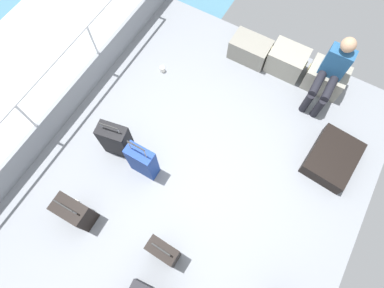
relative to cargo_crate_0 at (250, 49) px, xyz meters
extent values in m
cube|color=gray|center=(0.30, -2.11, -0.21)|extent=(4.40, 5.20, 0.06)
cube|color=gray|center=(-1.87, -2.11, 0.04)|extent=(0.06, 5.20, 0.45)
cylinder|color=silver|center=(-1.87, -2.80, 0.32)|extent=(0.04, 0.04, 1.00)
cylinder|color=silver|center=(-1.87, -1.42, 0.32)|extent=(0.04, 0.04, 1.00)
cylinder|color=silver|center=(-1.87, -2.11, 0.82)|extent=(0.04, 4.16, 0.04)
cube|color=white|center=(-3.30, -2.11, -0.52)|extent=(2.40, 7.28, 0.01)
cube|color=gray|center=(0.00, 0.00, 0.00)|extent=(0.61, 0.40, 0.36)
torus|color=tan|center=(-0.31, 0.00, 0.07)|extent=(0.02, 0.12, 0.12)
torus|color=tan|center=(0.31, 0.00, 0.07)|extent=(0.02, 0.12, 0.12)
cube|color=gray|center=(0.60, 0.07, 0.03)|extent=(0.55, 0.43, 0.42)
torus|color=tan|center=(0.32, 0.07, 0.11)|extent=(0.02, 0.12, 0.12)
torus|color=tan|center=(0.89, 0.07, 0.11)|extent=(0.02, 0.12, 0.12)
cube|color=gray|center=(1.24, 0.07, 0.02)|extent=(0.57, 0.43, 0.40)
torus|color=tan|center=(0.95, 0.07, 0.10)|extent=(0.02, 0.12, 0.12)
torus|color=tan|center=(1.54, 0.07, 0.10)|extent=(0.02, 0.12, 0.12)
cube|color=#26598C|center=(1.24, 0.02, 0.46)|extent=(0.34, 0.20, 0.48)
sphere|color=tan|center=(1.24, 0.02, 0.82)|extent=(0.20, 0.20, 0.20)
cylinder|color=black|center=(1.33, -0.28, 0.26)|extent=(0.12, 0.40, 0.12)
cylinder|color=black|center=(1.33, -0.48, 0.02)|extent=(0.11, 0.11, 0.40)
cylinder|color=black|center=(1.15, -0.28, 0.26)|extent=(0.12, 0.40, 0.12)
cylinder|color=black|center=(1.15, -0.48, 0.02)|extent=(0.11, 0.11, 0.40)
cube|color=navy|center=(-0.39, -2.48, 0.14)|extent=(0.38, 0.19, 0.65)
cylinder|color=#A5A8AD|center=(-0.51, -2.48, 0.58)|extent=(0.02, 0.02, 0.22)
cylinder|color=#A5A8AD|center=(-0.28, -2.48, 0.58)|extent=(0.02, 0.02, 0.22)
cylinder|color=#2D2D2D|center=(-0.39, -2.48, 0.69)|extent=(0.24, 0.02, 0.02)
cube|color=green|center=(-0.39, -2.39, 0.28)|extent=(0.05, 0.01, 0.08)
cube|color=black|center=(-0.78, -3.46, 0.07)|extent=(0.44, 0.27, 0.50)
cylinder|color=#A5A8AD|center=(-0.91, -3.47, 0.40)|extent=(0.02, 0.02, 0.15)
cylinder|color=#A5A8AD|center=(-0.65, -3.46, 0.40)|extent=(0.02, 0.02, 0.15)
cylinder|color=#2D2D2D|center=(-0.78, -3.46, 0.47)|extent=(0.28, 0.02, 0.02)
cube|color=white|center=(-0.78, -3.33, 0.20)|extent=(0.05, 0.01, 0.08)
cube|color=black|center=(-0.88, -2.41, 0.14)|extent=(0.43, 0.29, 0.64)
cylinder|color=#A5A8AD|center=(-0.99, -2.43, 0.52)|extent=(0.02, 0.02, 0.12)
cylinder|color=#A5A8AD|center=(-0.76, -2.38, 0.52)|extent=(0.02, 0.02, 0.12)
cylinder|color=#2D2D2D|center=(-0.88, -2.41, 0.58)|extent=(0.26, 0.07, 0.02)
cube|color=green|center=(-0.90, -2.30, 0.17)|extent=(0.05, 0.02, 0.08)
cube|color=black|center=(0.44, -3.30, 0.10)|extent=(0.37, 0.20, 0.56)
cylinder|color=#A5A8AD|center=(0.33, -3.30, 0.44)|extent=(0.02, 0.02, 0.11)
cylinder|color=#A5A8AD|center=(0.55, -3.31, 0.44)|extent=(0.02, 0.02, 0.11)
cylinder|color=#2D2D2D|center=(0.44, -3.30, 0.49)|extent=(0.24, 0.03, 0.02)
cube|color=white|center=(0.45, -3.20, 0.15)|extent=(0.05, 0.01, 0.08)
cube|color=black|center=(1.81, -1.07, -0.07)|extent=(0.66, 0.85, 0.23)
cube|color=green|center=(1.85, -0.66, -0.02)|extent=(0.05, 0.01, 0.08)
cylinder|color=white|center=(-1.07, -0.95, -0.13)|extent=(0.08, 0.08, 0.10)
camera|label=1|loc=(0.87, -3.36, 4.06)|focal=29.41mm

